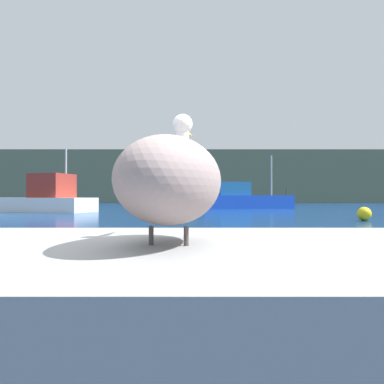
% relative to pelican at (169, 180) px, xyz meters
% --- Properties ---
extents(ground_plane, '(260.00, 260.00, 0.00)m').
position_rel_pelican_xyz_m(ground_plane, '(0.08, 0.39, -1.11)').
color(ground_plane, navy).
extents(hillside_backdrop, '(140.00, 10.62, 8.37)m').
position_rel_pelican_xyz_m(hillside_backdrop, '(0.08, 61.74, 3.08)').
color(hillside_backdrop, '#5B664C').
rests_on(hillside_backdrop, ground).
extents(pier_dock, '(3.85, 2.40, 0.72)m').
position_rel_pelican_xyz_m(pier_dock, '(-0.00, -0.01, -0.75)').
color(pier_dock, gray).
rests_on(pier_dock, ground).
extents(pelican, '(0.78, 1.50, 0.88)m').
position_rel_pelican_xyz_m(pelican, '(0.00, 0.00, 0.00)').
color(pelican, gray).
rests_on(pelican, pier_dock).
extents(fishing_boat_white, '(8.41, 5.03, 4.11)m').
position_rel_pelican_xyz_m(fishing_boat_white, '(-9.95, 22.76, -0.30)').
color(fishing_boat_white, white).
rests_on(fishing_boat_white, ground).
extents(fishing_boat_blue, '(8.13, 4.01, 4.53)m').
position_rel_pelican_xyz_m(fishing_boat_blue, '(4.42, 29.40, -0.33)').
color(fishing_boat_blue, blue).
rests_on(fishing_boat_blue, ground).
extents(mooring_buoy, '(0.58, 0.58, 0.58)m').
position_rel_pelican_xyz_m(mooring_buoy, '(7.31, 13.46, -0.82)').
color(mooring_buoy, yellow).
rests_on(mooring_buoy, ground).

